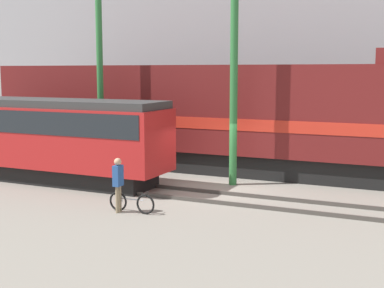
{
  "coord_description": "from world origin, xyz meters",
  "views": [
    {
      "loc": [
        7.74,
        -18.85,
        4.6
      ],
      "look_at": [
        -0.78,
        -0.34,
        1.8
      ],
      "focal_mm": 50.0,
      "sensor_mm": 36.0,
      "label": 1
    }
  ],
  "objects_px": {
    "person": "(118,179)",
    "utility_pole_center": "(234,72)",
    "bicycle": "(132,203)",
    "freight_locomotive": "(205,116)",
    "streetcar": "(48,135)",
    "utility_pole_left": "(100,65)"
  },
  "relations": [
    {
      "from": "freight_locomotive",
      "to": "streetcar",
      "type": "bearing_deg",
      "value": -133.65
    },
    {
      "from": "streetcar",
      "to": "bicycle",
      "type": "bearing_deg",
      "value": -26.78
    },
    {
      "from": "utility_pole_left",
      "to": "freight_locomotive",
      "type": "bearing_deg",
      "value": 32.65
    },
    {
      "from": "freight_locomotive",
      "to": "streetcar",
      "type": "distance_m",
      "value": 7.07
    },
    {
      "from": "utility_pole_center",
      "to": "person",
      "type": "bearing_deg",
      "value": -108.66
    },
    {
      "from": "freight_locomotive",
      "to": "bicycle",
      "type": "bearing_deg",
      "value": -83.77
    },
    {
      "from": "freight_locomotive",
      "to": "utility_pole_center",
      "type": "height_order",
      "value": "utility_pole_center"
    },
    {
      "from": "streetcar",
      "to": "person",
      "type": "relative_size",
      "value": 5.88
    },
    {
      "from": "person",
      "to": "utility_pole_left",
      "type": "xyz_separation_m",
      "value": [
        -4.45,
        5.6,
        3.75
      ]
    },
    {
      "from": "streetcar",
      "to": "bicycle",
      "type": "xyz_separation_m",
      "value": [
        5.74,
        -2.9,
        -1.64
      ]
    },
    {
      "from": "freight_locomotive",
      "to": "bicycle",
      "type": "relative_size",
      "value": 12.75
    },
    {
      "from": "freight_locomotive",
      "to": "utility_pole_left",
      "type": "height_order",
      "value": "utility_pole_left"
    },
    {
      "from": "person",
      "to": "utility_pole_left",
      "type": "distance_m",
      "value": 8.08
    },
    {
      "from": "bicycle",
      "to": "utility_pole_left",
      "type": "distance_m",
      "value": 8.58
    },
    {
      "from": "person",
      "to": "utility_pole_center",
      "type": "distance_m",
      "value": 6.84
    },
    {
      "from": "bicycle",
      "to": "utility_pole_left",
      "type": "height_order",
      "value": "utility_pole_left"
    },
    {
      "from": "bicycle",
      "to": "streetcar",
      "type": "bearing_deg",
      "value": 153.22
    },
    {
      "from": "streetcar",
      "to": "person",
      "type": "xyz_separation_m",
      "value": [
        5.33,
        -3.05,
        -0.86
      ]
    },
    {
      "from": "bicycle",
      "to": "utility_pole_center",
      "type": "distance_m",
      "value": 7.04
    },
    {
      "from": "person",
      "to": "utility_pole_center",
      "type": "relative_size",
      "value": 0.2
    },
    {
      "from": "streetcar",
      "to": "bicycle",
      "type": "height_order",
      "value": "streetcar"
    },
    {
      "from": "bicycle",
      "to": "utility_pole_center",
      "type": "xyz_separation_m",
      "value": [
        1.49,
        5.45,
        4.21
      ]
    }
  ]
}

